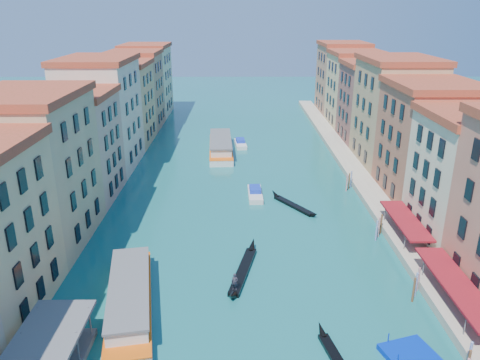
# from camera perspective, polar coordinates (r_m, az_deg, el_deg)

# --- Properties ---
(left_bank_palazzos) EXTENTS (12.80, 128.40, 21.00)m
(left_bank_palazzos) POSITION_cam_1_polar(r_m,az_deg,el_deg) (87.96, -17.59, 6.37)
(left_bank_palazzos) COLOR #C0AA8C
(left_bank_palazzos) RESTS_ON ground
(right_bank_palazzos) EXTENTS (12.80, 128.40, 21.00)m
(right_bank_palazzos) POSITION_cam_1_polar(r_m,az_deg,el_deg) (89.53, 19.42, 6.43)
(right_bank_palazzos) COLOR brown
(right_bank_palazzos) RESTS_ON ground
(quay) EXTENTS (4.00, 140.00, 1.00)m
(quay) POSITION_cam_1_polar(r_m,az_deg,el_deg) (89.70, 13.92, 0.85)
(quay) COLOR #A99C88
(quay) RESTS_ON ground
(restaurant_awnings) EXTENTS (3.20, 44.55, 3.12)m
(restaurant_awnings) POSITION_cam_1_polar(r_m,az_deg,el_deg) (52.80, 25.19, -11.81)
(restaurant_awnings) COLOR maroon
(restaurant_awnings) RESTS_ON ground
(mooring_poles_right) EXTENTS (1.44, 54.24, 3.20)m
(mooring_poles_right) POSITION_cam_1_polar(r_m,az_deg,el_deg) (57.01, 19.68, -10.51)
(mooring_poles_right) COLOR brown
(mooring_poles_right) RESTS_ON ground
(vaporetto_near) EXTENTS (7.62, 19.28, 2.80)m
(vaporetto_near) POSITION_cam_1_polar(r_m,az_deg,el_deg) (51.08, -13.28, -13.68)
(vaporetto_near) COLOR silver
(vaporetto_near) RESTS_ON ground
(vaporetto_far) EXTENTS (5.76, 21.12, 3.11)m
(vaporetto_far) POSITION_cam_1_polar(r_m,az_deg,el_deg) (101.46, -2.36, 4.21)
(vaporetto_far) COLOR silver
(vaporetto_far) RESTS_ON ground
(gondola_fore) EXTENTS (4.01, 13.47, 2.71)m
(gondola_fore) POSITION_cam_1_polar(r_m,az_deg,el_deg) (55.90, 0.38, -10.85)
(gondola_fore) COLOR black
(gondola_fore) RESTS_ON ground
(gondola_far) EXTENTS (7.01, 10.06, 1.63)m
(gondola_far) POSITION_cam_1_polar(r_m,az_deg,el_deg) (74.02, 6.44, -2.98)
(gondola_far) COLOR black
(gondola_far) RESTS_ON ground
(motorboat_mid) EXTENTS (2.39, 7.16, 1.47)m
(motorboat_mid) POSITION_cam_1_polar(r_m,az_deg,el_deg) (77.41, 1.85, -1.60)
(motorboat_mid) COLOR silver
(motorboat_mid) RESTS_ON ground
(motorboat_far) EXTENTS (2.94, 7.46, 1.51)m
(motorboat_far) POSITION_cam_1_polar(r_m,az_deg,el_deg) (106.30, 0.06, 4.51)
(motorboat_far) COLOR silver
(motorboat_far) RESTS_ON ground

